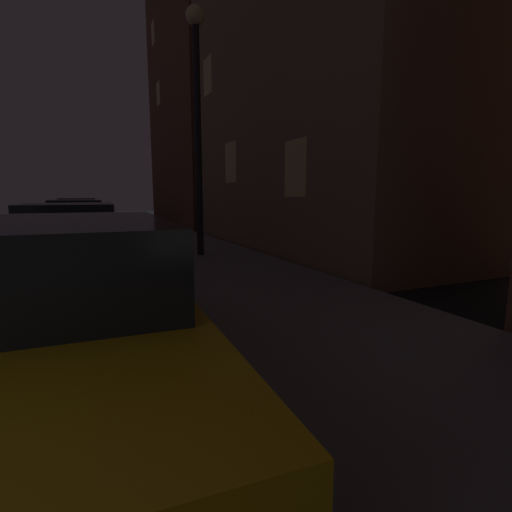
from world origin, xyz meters
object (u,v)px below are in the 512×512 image
at_px(car_green, 76,213).
at_px(car_white, 74,221).
at_px(car_yellow_cab, 51,318).
at_px(car_silver, 70,238).
at_px(street_lamp, 197,95).

bearing_deg(car_green, car_white, -90.02).
bearing_deg(car_green, car_yellow_cab, -90.01).
bearing_deg(car_yellow_cab, car_silver, 90.02).
height_order(car_yellow_cab, street_lamp, street_lamp).
height_order(car_silver, car_green, same).
relative_size(car_yellow_cab, street_lamp, 0.82).
height_order(car_white, street_lamp, street_lamp).
xyz_separation_m(car_white, car_green, (0.00, 6.45, -0.02)).
distance_m(car_silver, car_white, 5.73).
distance_m(car_yellow_cab, car_silver, 5.68).
xyz_separation_m(car_yellow_cab, car_silver, (-0.00, 5.68, 0.00)).
bearing_deg(car_yellow_cab, street_lamp, 64.57).
bearing_deg(street_lamp, car_green, 103.53).
xyz_separation_m(car_silver, car_white, (0.00, 5.73, 0.00)).
bearing_deg(car_white, car_silver, -90.01).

